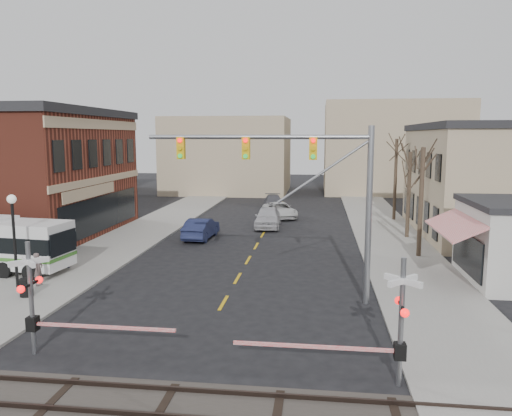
{
  "coord_description": "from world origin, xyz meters",
  "views": [
    {
      "loc": [
        4.2,
        -19.51,
        7.53
      ],
      "look_at": [
        0.71,
        8.25,
        3.5
      ],
      "focal_mm": 35.0,
      "sensor_mm": 36.0,
      "label": 1
    }
  ],
  "objects_px": {
    "trash_bin": "(26,287)",
    "car_d": "(273,202)",
    "car_b": "(201,228)",
    "rr_crossing_east": "(386,323)",
    "street_lamp": "(13,222)",
    "car_a": "(268,217)",
    "rr_crossing_west": "(43,300)",
    "pedestrian_far": "(65,255)",
    "traffic_signal_mast": "(307,177)",
    "pedestrian_near": "(38,269)",
    "car_c": "(280,210)"
  },
  "relations": [
    {
      "from": "trash_bin",
      "to": "car_d",
      "type": "height_order",
      "value": "car_d"
    },
    {
      "from": "car_b",
      "to": "rr_crossing_east",
      "type": "bearing_deg",
      "value": 120.22
    },
    {
      "from": "street_lamp",
      "to": "car_a",
      "type": "distance_m",
      "value": 21.45
    },
    {
      "from": "car_b",
      "to": "street_lamp",
      "type": "bearing_deg",
      "value": 68.15
    },
    {
      "from": "trash_bin",
      "to": "car_a",
      "type": "xyz_separation_m",
      "value": [
        9.33,
        19.75,
        0.32
      ]
    },
    {
      "from": "rr_crossing_west",
      "to": "street_lamp",
      "type": "relative_size",
      "value": 1.21
    },
    {
      "from": "trash_bin",
      "to": "rr_crossing_west",
      "type": "bearing_deg",
      "value": -53.32
    },
    {
      "from": "street_lamp",
      "to": "pedestrian_far",
      "type": "distance_m",
      "value": 4.45
    },
    {
      "from": "traffic_signal_mast",
      "to": "pedestrian_near",
      "type": "distance_m",
      "value": 14.16
    },
    {
      "from": "traffic_signal_mast",
      "to": "trash_bin",
      "type": "xyz_separation_m",
      "value": [
        -12.93,
        -1.31,
        -5.2
      ]
    },
    {
      "from": "rr_crossing_east",
      "to": "car_d",
      "type": "xyz_separation_m",
      "value": [
        -6.78,
        37.29,
        -1.28
      ]
    },
    {
      "from": "car_b",
      "to": "pedestrian_near",
      "type": "bearing_deg",
      "value": 70.72
    },
    {
      "from": "traffic_signal_mast",
      "to": "car_b",
      "type": "height_order",
      "value": "traffic_signal_mast"
    },
    {
      "from": "trash_bin",
      "to": "car_c",
      "type": "distance_m",
      "value": 26.85
    },
    {
      "from": "traffic_signal_mast",
      "to": "street_lamp",
      "type": "distance_m",
      "value": 14.4
    },
    {
      "from": "traffic_signal_mast",
      "to": "car_a",
      "type": "distance_m",
      "value": 19.41
    },
    {
      "from": "rr_crossing_west",
      "to": "car_c",
      "type": "bearing_deg",
      "value": 79.26
    },
    {
      "from": "traffic_signal_mast",
      "to": "rr_crossing_west",
      "type": "xyz_separation_m",
      "value": [
        -8.79,
        -6.86,
        -3.78
      ]
    },
    {
      "from": "street_lamp",
      "to": "car_a",
      "type": "relative_size",
      "value": 0.92
    },
    {
      "from": "car_a",
      "to": "car_c",
      "type": "bearing_deg",
      "value": 81.46
    },
    {
      "from": "rr_crossing_west",
      "to": "pedestrian_far",
      "type": "xyz_separation_m",
      "value": [
        -4.8,
        10.47,
        -1.07
      ]
    },
    {
      "from": "street_lamp",
      "to": "car_a",
      "type": "height_order",
      "value": "street_lamp"
    },
    {
      "from": "rr_crossing_west",
      "to": "car_b",
      "type": "xyz_separation_m",
      "value": [
        0.75,
        20.1,
        -1.2
      ]
    },
    {
      "from": "rr_crossing_east",
      "to": "trash_bin",
      "type": "relative_size",
      "value": 6.65
    },
    {
      "from": "car_a",
      "to": "pedestrian_far",
      "type": "bearing_deg",
      "value": -125.96
    },
    {
      "from": "traffic_signal_mast",
      "to": "car_b",
      "type": "xyz_separation_m",
      "value": [
        -8.04,
        13.24,
        -4.97
      ]
    },
    {
      "from": "trash_bin",
      "to": "pedestrian_near",
      "type": "xyz_separation_m",
      "value": [
        -0.39,
        1.71,
        0.4
      ]
    },
    {
      "from": "rr_crossing_east",
      "to": "car_d",
      "type": "distance_m",
      "value": 37.93
    },
    {
      "from": "rr_crossing_east",
      "to": "pedestrian_near",
      "type": "distance_m",
      "value": 17.87
    },
    {
      "from": "street_lamp",
      "to": "car_b",
      "type": "relative_size",
      "value": 0.98
    },
    {
      "from": "car_a",
      "to": "traffic_signal_mast",
      "type": "bearing_deg",
      "value": -80.95
    },
    {
      "from": "traffic_signal_mast",
      "to": "street_lamp",
      "type": "bearing_deg",
      "value": -179.88
    },
    {
      "from": "trash_bin",
      "to": "car_d",
      "type": "bearing_deg",
      "value": 74.2
    },
    {
      "from": "car_a",
      "to": "car_c",
      "type": "xyz_separation_m",
      "value": [
        0.6,
        5.2,
        -0.15
      ]
    },
    {
      "from": "traffic_signal_mast",
      "to": "car_a",
      "type": "bearing_deg",
      "value": 101.05
    },
    {
      "from": "traffic_signal_mast",
      "to": "car_c",
      "type": "height_order",
      "value": "traffic_signal_mast"
    },
    {
      "from": "pedestrian_near",
      "to": "traffic_signal_mast",
      "type": "bearing_deg",
      "value": -94.24
    },
    {
      "from": "car_b",
      "to": "car_d",
      "type": "distance_m",
      "value": 16.93
    },
    {
      "from": "trash_bin",
      "to": "car_b",
      "type": "relative_size",
      "value": 0.18
    },
    {
      "from": "car_c",
      "to": "car_a",
      "type": "bearing_deg",
      "value": -117.5
    },
    {
      "from": "street_lamp",
      "to": "car_c",
      "type": "relative_size",
      "value": 0.91
    },
    {
      "from": "car_b",
      "to": "car_a",
      "type": "bearing_deg",
      "value": -127.45
    },
    {
      "from": "rr_crossing_east",
      "to": "street_lamp",
      "type": "distance_m",
      "value": 18.51
    },
    {
      "from": "traffic_signal_mast",
      "to": "trash_bin",
      "type": "bearing_deg",
      "value": -174.22
    },
    {
      "from": "rr_crossing_east",
      "to": "car_a",
      "type": "relative_size",
      "value": 1.11
    },
    {
      "from": "car_b",
      "to": "pedestrian_far",
      "type": "bearing_deg",
      "value": 63.13
    },
    {
      "from": "rr_crossing_east",
      "to": "car_a",
      "type": "xyz_separation_m",
      "value": [
        -6.24,
        26.02,
        -1.11
      ]
    },
    {
      "from": "rr_crossing_west",
      "to": "car_d",
      "type": "height_order",
      "value": "rr_crossing_west"
    },
    {
      "from": "car_c",
      "to": "rr_crossing_east",
      "type": "bearing_deg",
      "value": -100.71
    },
    {
      "from": "car_c",
      "to": "car_b",
      "type": "bearing_deg",
      "value": -136.81
    }
  ]
}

